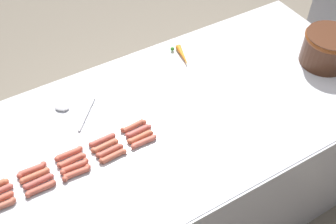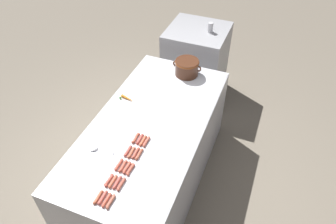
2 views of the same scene
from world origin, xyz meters
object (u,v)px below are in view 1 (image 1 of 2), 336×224
hot_dog_3 (102,140)px  hot_dog_4 (134,126)px  hot_dog_6 (35,176)px  hot_dog_8 (105,146)px  hot_dog_13 (110,151)px  hot_dog_18 (113,156)px  serving_spoon (70,110)px  hot_dog_7 (72,160)px  hot_dog_9 (138,131)px  bean_pot (328,47)px  hot_dog_15 (0,207)px  hot_dog_12 (74,166)px  hot_dog_17 (77,173)px  carrot (182,56)px  hot_dog_16 (41,189)px  hot_dog_14 (140,137)px  hot_dog_11 (38,182)px  hot_dog_1 (32,170)px  hot_dog_2 (69,154)px  hot_dog_19 (144,142)px

hot_dog_3 → hot_dog_4: same height
hot_dog_6 → hot_dog_8: same height
hot_dog_13 → hot_dog_18: 0.03m
hot_dog_4 → serving_spoon: bearing=-139.3°
hot_dog_7 → hot_dog_9: bearing=90.1°
hot_dog_6 → hot_dog_7: 0.16m
hot_dog_4 → bean_pot: bearing=84.9°
hot_dog_9 → hot_dog_15: same height
hot_dog_12 → hot_dog_17: 0.04m
hot_dog_3 → hot_dog_8: 0.04m
bean_pot → hot_dog_9: bearing=-93.1°
hot_dog_7 → hot_dog_17: same height
hot_dog_8 → carrot: size_ratio=0.73×
hot_dog_3 → hot_dog_16: (0.11, -0.32, 0.00)m
hot_dog_18 → carrot: 0.75m
hot_dog_13 → hot_dog_14: same height
hot_dog_14 → serving_spoon: hot_dog_14 is taller
hot_dog_7 → hot_dog_11: same height
hot_dog_1 → hot_dog_17: bearing=55.2°
hot_dog_2 → hot_dog_6: (0.04, -0.16, 0.00)m
hot_dog_17 → hot_dog_18: bearing=90.6°
hot_dog_1 → hot_dog_14: bearing=81.4°
hot_dog_2 → hot_dog_7: size_ratio=1.00×
hot_dog_13 → hot_dog_18: size_ratio=1.00×
hot_dog_2 → hot_dog_3: 0.16m
hot_dog_19 → hot_dog_15: bearing=-89.9°
hot_dog_12 → carrot: carrot is taller
hot_dog_11 → hot_dog_12: 0.16m
hot_dog_14 → hot_dog_16: bearing=-85.8°
hot_dog_1 → hot_dog_2: size_ratio=1.00×
hot_dog_13 → hot_dog_14: size_ratio=1.00×
hot_dog_4 → hot_dog_9: bearing=7.5°
hot_dog_3 → hot_dog_15: same height
hot_dog_3 → hot_dog_18: (0.11, 0.00, 0.00)m
hot_dog_14 → serving_spoon: 0.39m
hot_dog_19 → hot_dog_3: bearing=-123.4°
hot_dog_15 → carrot: size_ratio=0.73×
hot_dog_2 → hot_dog_8: size_ratio=1.00×
hot_dog_8 → hot_dog_12: bearing=-77.1°
hot_dog_7 → hot_dog_13: size_ratio=1.00×
hot_dog_9 → hot_dog_12: size_ratio=1.00×
hot_dog_6 → hot_dog_15: same height
hot_dog_15 → bean_pot: bearing=90.3°
hot_dog_3 → hot_dog_13: 0.07m
hot_dog_14 → hot_dog_3: bearing=-114.4°
hot_dog_13 → hot_dog_18: bearing=0.6°
hot_dog_6 → hot_dog_17: size_ratio=1.00×
hot_dog_2 → hot_dog_8: 0.16m
hot_dog_6 → carrot: size_ratio=0.73×
hot_dog_6 → bean_pot: bean_pot is taller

